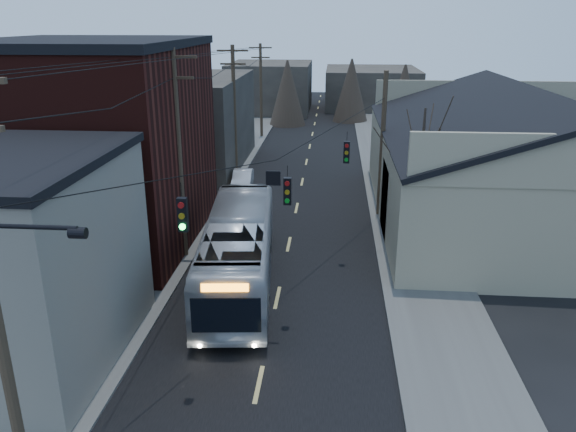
# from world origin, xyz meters

# --- Properties ---
(road_surface) EXTENTS (9.00, 110.00, 0.02)m
(road_surface) POSITION_xyz_m (0.00, 30.00, 0.01)
(road_surface) COLOR black
(road_surface) RESTS_ON ground
(sidewalk_left) EXTENTS (4.00, 110.00, 0.12)m
(sidewalk_left) POSITION_xyz_m (-6.50, 30.00, 0.06)
(sidewalk_left) COLOR #474744
(sidewalk_left) RESTS_ON ground
(sidewalk_right) EXTENTS (4.00, 110.00, 0.12)m
(sidewalk_right) POSITION_xyz_m (6.50, 30.00, 0.06)
(sidewalk_right) COLOR #474744
(sidewalk_right) RESTS_ON ground
(building_brick) EXTENTS (10.00, 12.00, 10.00)m
(building_brick) POSITION_xyz_m (-10.00, 20.00, 5.00)
(building_brick) COLOR black
(building_brick) RESTS_ON ground
(building_left_far) EXTENTS (9.00, 14.00, 7.00)m
(building_left_far) POSITION_xyz_m (-9.50, 36.00, 3.50)
(building_left_far) COLOR #2E2925
(building_left_far) RESTS_ON ground
(warehouse) EXTENTS (16.16, 20.60, 7.73)m
(warehouse) POSITION_xyz_m (13.00, 25.00, 2.70)
(warehouse) COLOR gray
(warehouse) RESTS_ON ground
(building_far_left) EXTENTS (10.00, 12.00, 6.00)m
(building_far_left) POSITION_xyz_m (-6.00, 65.00, 3.00)
(building_far_left) COLOR #2E2925
(building_far_left) RESTS_ON ground
(building_far_right) EXTENTS (12.00, 14.00, 5.00)m
(building_far_right) POSITION_xyz_m (7.00, 70.00, 2.50)
(building_far_right) COLOR #2E2925
(building_far_right) RESTS_ON ground
(bare_tree) EXTENTS (0.40, 0.40, 7.20)m
(bare_tree) POSITION_xyz_m (6.50, 20.00, 3.60)
(bare_tree) COLOR black
(bare_tree) RESTS_ON ground
(utility_lines) EXTENTS (11.24, 45.28, 10.50)m
(utility_lines) POSITION_xyz_m (-3.11, 24.14, 4.95)
(utility_lines) COLOR #382B1E
(utility_lines) RESTS_ON ground
(bus) EXTENTS (3.84, 11.98, 3.28)m
(bus) POSITION_xyz_m (-1.82, 15.18, 1.64)
(bus) COLOR #A0A4AB
(bus) RESTS_ON ground
(parked_car) EXTENTS (1.53, 3.80, 1.23)m
(parked_car) POSITION_xyz_m (-4.06, 30.17, 0.61)
(parked_car) COLOR #B6B8BE
(parked_car) RESTS_ON ground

